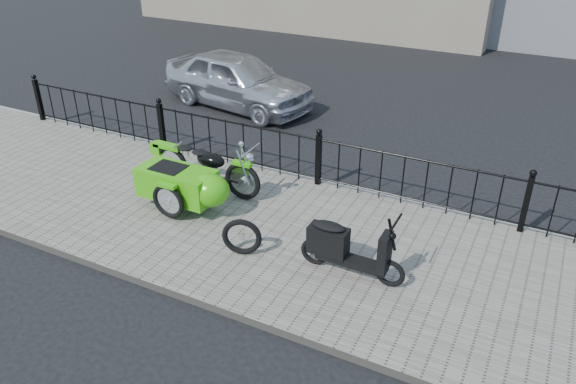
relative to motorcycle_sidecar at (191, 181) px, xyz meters
The scene contains 8 objects.
ground 1.71m from the motorcycle_sidecar, 14.83° to the left, with size 120.00×120.00×0.00m, color black.
sidewalk 1.64m from the motorcycle_sidecar, ahead, with size 30.00×3.80×0.12m, color #6C665B.
curb 2.47m from the motorcycle_sidecar, 50.12° to the left, with size 30.00×0.10×0.12m, color gray.
iron_fence 2.30m from the motorcycle_sidecar, 47.89° to the left, with size 14.11×0.11×1.08m.
motorcycle_sidecar is the anchor object (origin of this frame).
scooter 3.02m from the motorcycle_sidecar, 10.66° to the right, with size 1.54×0.45×1.04m.
spare_tire 1.69m from the motorcycle_sidecar, 29.20° to the right, with size 0.59×0.59×0.08m, color black.
sedan_car 5.24m from the motorcycle_sidecar, 113.00° to the left, with size 1.60×3.98×1.36m, color silver.
Camera 1 is at (3.62, -7.01, 4.92)m, focal length 35.00 mm.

